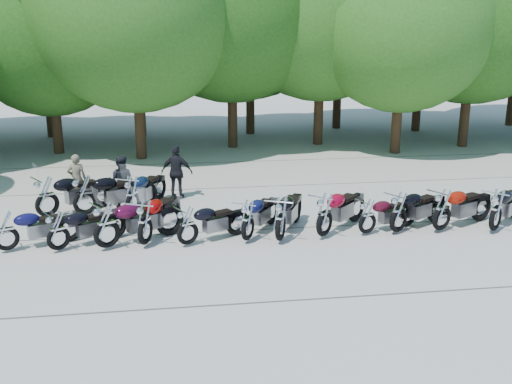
{
  "coord_description": "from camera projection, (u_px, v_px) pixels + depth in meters",
  "views": [
    {
      "loc": [
        -2.2,
        -14.19,
        5.61
      ],
      "look_at": [
        0.0,
        1.5,
        1.1
      ],
      "focal_mm": 42.0,
      "sensor_mm": 36.0,
      "label": 1
    }
  ],
  "objects": [
    {
      "name": "tree_2",
      "position": [
        48.0,
        29.0,
        25.15
      ],
      "size": [
        7.31,
        7.31,
        8.97
      ],
      "color": "#3A2614",
      "rests_on": "ground"
    },
    {
      "name": "rider_0",
      "position": [
        77.0,
        179.0,
        19.04
      ],
      "size": [
        0.6,
        0.41,
        1.6
      ],
      "primitive_type": "imported",
      "rotation": [
        0.0,
        0.0,
        3.19
      ],
      "color": "#655D48",
      "rests_on": "ground"
    },
    {
      "name": "motorcycle_14",
      "position": [
        132.0,
        194.0,
        17.72
      ],
      "size": [
        1.72,
        2.55,
        1.39
      ],
      "primitive_type": null,
      "rotation": [
        0.0,
        0.0,
        2.7
      ],
      "color": "black",
      "rests_on": "ground"
    },
    {
      "name": "motorcycle_2",
      "position": [
        106.0,
        224.0,
        15.08
      ],
      "size": [
        2.56,
        1.93,
        1.42
      ],
      "primitive_type": null,
      "rotation": [
        0.0,
        0.0,
        2.1
      ],
      "color": "#3D0823",
      "rests_on": "ground"
    },
    {
      "name": "tree_3",
      "position": [
        133.0,
        3.0,
        23.84
      ],
      "size": [
        8.7,
        8.7,
        10.67
      ],
      "color": "#3A2614",
      "rests_on": "ground"
    },
    {
      "name": "motorcycle_3",
      "position": [
        145.0,
        221.0,
        15.32
      ],
      "size": [
        1.7,
        2.57,
        1.4
      ],
      "primitive_type": null,
      "rotation": [
        0.0,
        0.0,
        2.72
      ],
      "color": "#8F0505",
      "rests_on": "ground"
    },
    {
      "name": "tree_13",
      "position": [
        340.0,
        13.0,
        31.23
      ],
      "size": [
        8.31,
        8.31,
        10.2
      ],
      "color": "#3A2614",
      "rests_on": "ground"
    },
    {
      "name": "motorcycle_7",
      "position": [
        325.0,
        213.0,
        15.91
      ],
      "size": [
        2.3,
        2.3,
        1.41
      ],
      "primitive_type": null,
      "rotation": [
        0.0,
        0.0,
        2.36
      ],
      "color": "maroon",
      "rests_on": "ground"
    },
    {
      "name": "motorcycle_11",
      "position": [
        496.0,
        209.0,
        16.33
      ],
      "size": [
        2.34,
        2.19,
        1.39
      ],
      "primitive_type": null,
      "rotation": [
        0.0,
        0.0,
        2.29
      ],
      "color": "black",
      "rests_on": "ground"
    },
    {
      "name": "rider_2",
      "position": [
        177.0,
        172.0,
        19.49
      ],
      "size": [
        1.12,
        0.69,
        1.78
      ],
      "primitive_type": "imported",
      "rotation": [
        0.0,
        0.0,
        2.87
      ],
      "color": "black",
      "rests_on": "ground"
    },
    {
      "name": "motorcycle_6",
      "position": [
        281.0,
        218.0,
        15.6
      ],
      "size": [
        1.72,
        2.55,
        1.39
      ],
      "primitive_type": null,
      "rotation": [
        0.0,
        0.0,
        2.71
      ],
      "color": "black",
      "rests_on": "ground"
    },
    {
      "name": "motorcycle_4",
      "position": [
        188.0,
        225.0,
        15.35
      ],
      "size": [
        2.19,
        1.56,
        1.2
      ],
      "primitive_type": null,
      "rotation": [
        0.0,
        0.0,
        2.05
      ],
      "color": "black",
      "rests_on": "ground"
    },
    {
      "name": "motorcycle_9",
      "position": [
        399.0,
        211.0,
        16.26
      ],
      "size": [
        2.4,
        1.8,
        1.33
      ],
      "primitive_type": null,
      "rotation": [
        0.0,
        0.0,
        2.1
      ],
      "color": "black",
      "rests_on": "ground"
    },
    {
      "name": "tree_5",
      "position": [
        322.0,
        0.0,
        26.73
      ],
      "size": [
        9.04,
        9.04,
        11.1
      ],
      "color": "#3A2614",
      "rests_on": "ground"
    },
    {
      "name": "tree_10",
      "position": [
        41.0,
        21.0,
        28.85
      ],
      "size": [
        7.78,
        7.78,
        9.55
      ],
      "color": "#3A2614",
      "rests_on": "ground"
    },
    {
      "name": "tree_11",
      "position": [
        136.0,
        24.0,
        28.98
      ],
      "size": [
        7.56,
        7.56,
        9.28
      ],
      "color": "#3A2614",
      "rests_on": "ground"
    },
    {
      "name": "tree_7",
      "position": [
        475.0,
        4.0,
        26.31
      ],
      "size": [
        8.79,
        8.79,
        10.79
      ],
      "color": "#3A2614",
      "rests_on": "ground"
    },
    {
      "name": "motorcycle_13",
      "position": [
        85.0,
        194.0,
        17.69
      ],
      "size": [
        2.65,
        1.65,
        1.44
      ],
      "primitive_type": null,
      "rotation": [
        0.0,
        0.0,
        1.94
      ],
      "color": "black",
      "rests_on": "ground"
    },
    {
      "name": "motorcycle_1",
      "position": [
        58.0,
        230.0,
        14.98
      ],
      "size": [
        2.15,
        1.65,
        1.2
      ],
      "primitive_type": null,
      "rotation": [
        0.0,
        0.0,
        2.11
      ],
      "color": "black",
      "rests_on": "ground"
    },
    {
      "name": "motorcycle_8",
      "position": [
        368.0,
        215.0,
        16.18
      ],
      "size": [
        2.11,
        1.35,
        1.15
      ],
      "primitive_type": null,
      "rotation": [
        0.0,
        0.0,
        1.96
      ],
      "color": "#3E0815",
      "rests_on": "ground"
    },
    {
      "name": "ground",
      "position": [
        264.0,
        249.0,
        15.34
      ],
      "size": [
        90.0,
        90.0,
        0.0
      ],
      "primitive_type": "plane",
      "color": "#9E998F",
      "rests_on": "ground"
    },
    {
      "name": "motorcycle_10",
      "position": [
        442.0,
        209.0,
        16.37
      ],
      "size": [
        2.52,
        1.77,
        1.38
      ],
      "primitive_type": null,
      "rotation": [
        0.0,
        0.0,
        2.04
      ],
      "color": "#8F1305",
      "rests_on": "ground"
    },
    {
      "name": "tree_14",
      "position": [
        423.0,
        18.0,
        30.5
      ],
      "size": [
        8.02,
        8.02,
        9.84
      ],
      "color": "#3A2614",
      "rests_on": "ground"
    },
    {
      "name": "motorcycle_0",
      "position": [
        6.0,
        230.0,
        14.94
      ],
      "size": [
        2.24,
        1.44,
        1.22
      ],
      "primitive_type": null,
      "rotation": [
        0.0,
        0.0,
        1.97
      ],
      "color": "#0E0D3B",
      "rests_on": "ground"
    },
    {
      "name": "motorcycle_5",
      "position": [
        248.0,
        219.0,
        15.65
      ],
      "size": [
        1.79,
        2.3,
        1.29
      ],
      "primitive_type": null,
      "rotation": [
        0.0,
        0.0,
        2.59
      ],
      "color": "#0E123F",
      "rests_on": "ground"
    },
    {
      "name": "tree_6",
      "position": [
        403.0,
        17.0,
        25.06
      ],
      "size": [
        8.0,
        8.0,
        9.82
      ],
      "color": "#3A2614",
      "rests_on": "ground"
    },
    {
      "name": "rider_1",
      "position": [
        121.0,
        182.0,
        18.6
      ],
      "size": [
        0.94,
        0.81,
        1.66
      ],
      "primitive_type": "imported",
      "rotation": [
        0.0,
        0.0,
        2.89
      ],
      "color": "black",
      "rests_on": "ground"
    },
    {
      "name": "tree_12",
      "position": [
        250.0,
        20.0,
        29.7
      ],
      "size": [
        7.88,
        7.88,
        9.67
      ],
      "color": "#3A2614",
      "rests_on": "ground"
    },
    {
      "name": "motorcycle_12",
      "position": [
        46.0,
        195.0,
        17.53
      ],
      "size": [
        2.55,
        2.03,
        1.43
      ],
      "primitive_type": null,
      "rotation": [
        0.0,
        0.0,
        2.14
      ],
      "color": "black",
      "rests_on": "ground"
    }
  ]
}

